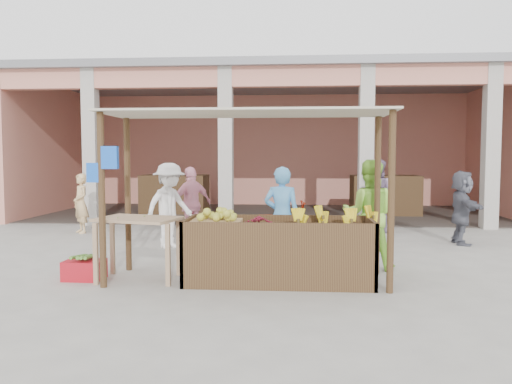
# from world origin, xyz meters

# --- Properties ---
(ground) EXTENTS (60.00, 60.00, 0.00)m
(ground) POSITION_xyz_m (0.00, 0.00, 0.00)
(ground) COLOR gray
(ground) RESTS_ON ground
(market_building) EXTENTS (14.40, 6.40, 4.20)m
(market_building) POSITION_xyz_m (0.05, 8.93, 2.70)
(market_building) COLOR tan
(market_building) RESTS_ON ground
(fruit_stall) EXTENTS (2.60, 0.95, 0.80)m
(fruit_stall) POSITION_xyz_m (0.50, 0.00, 0.40)
(fruit_stall) COLOR #503A20
(fruit_stall) RESTS_ON ground
(stall_awning) EXTENTS (4.09, 1.35, 2.39)m
(stall_awning) POSITION_xyz_m (-0.01, 0.06, 1.98)
(stall_awning) COLOR #503A20
(stall_awning) RESTS_ON ground
(banana_heap) EXTENTS (1.22, 0.66, 0.22)m
(banana_heap) POSITION_xyz_m (1.27, 0.01, 0.91)
(banana_heap) COLOR yellow
(banana_heap) RESTS_ON fruit_stall
(melon_tray) EXTENTS (0.71, 0.62, 0.19)m
(melon_tray) POSITION_xyz_m (-0.39, 0.06, 0.89)
(melon_tray) COLOR #A98357
(melon_tray) RESTS_ON fruit_stall
(berry_heap) EXTENTS (0.46, 0.37, 0.15)m
(berry_heap) POSITION_xyz_m (0.22, -0.03, 0.87)
(berry_heap) COLOR maroon
(berry_heap) RESTS_ON fruit_stall
(side_table) EXTENTS (1.25, 0.98, 0.90)m
(side_table) POSITION_xyz_m (-1.50, -0.00, 0.75)
(side_table) COLOR #A18260
(side_table) RESTS_ON ground
(papaya_pile) EXTENTS (0.73, 0.42, 0.21)m
(papaya_pile) POSITION_xyz_m (-1.50, -0.00, 1.00)
(papaya_pile) COLOR #45912F
(papaya_pile) RESTS_ON side_table
(red_crate) EXTENTS (0.55, 0.40, 0.28)m
(red_crate) POSITION_xyz_m (-2.29, -0.05, 0.14)
(red_crate) COLOR #B1121F
(red_crate) RESTS_ON ground
(plantain_bundle) EXTENTS (0.41, 0.29, 0.08)m
(plantain_bundle) POSITION_xyz_m (-2.29, -0.05, 0.32)
(plantain_bundle) COLOR #558A32
(plantain_bundle) RESTS_ON red_crate
(produce_sacks) EXTENTS (0.90, 0.67, 0.54)m
(produce_sacks) POSITION_xyz_m (2.59, 5.46, 0.27)
(produce_sacks) COLOR maroon
(produce_sacks) RESTS_ON ground
(vendor_blue) EXTENTS (0.72, 0.59, 1.72)m
(vendor_blue) POSITION_xyz_m (0.52, 1.02, 0.86)
(vendor_blue) COLOR #52A0E1
(vendor_blue) RESTS_ON ground
(vendor_green) EXTENTS (0.95, 0.65, 1.81)m
(vendor_green) POSITION_xyz_m (1.89, 0.99, 0.90)
(vendor_green) COLOR #95D844
(vendor_green) RESTS_ON ground
(motorcycle) EXTENTS (0.80, 1.89, 0.96)m
(motorcycle) POSITION_xyz_m (0.42, 2.52, 0.48)
(motorcycle) COLOR #98200B
(motorcycle) RESTS_ON ground
(shopper_a) EXTENTS (1.16, 1.24, 1.78)m
(shopper_a) POSITION_xyz_m (-1.69, 2.54, 0.89)
(shopper_a) COLOR white
(shopper_a) RESTS_ON ground
(shopper_b) EXTENTS (1.07, 1.04, 1.66)m
(shopper_b) POSITION_xyz_m (-1.42, 3.39, 0.83)
(shopper_b) COLOR pink
(shopper_b) RESTS_ON ground
(shopper_d) EXTENTS (0.65, 1.47, 1.57)m
(shopper_d) POSITION_xyz_m (4.09, 3.35, 0.78)
(shopper_d) COLOR #535460
(shopper_d) RESTS_ON ground
(shopper_e) EXTENTS (0.66, 0.66, 1.43)m
(shopper_e) POSITION_xyz_m (-4.19, 4.23, 0.72)
(shopper_e) COLOR #DDB478
(shopper_e) RESTS_ON ground
(shopper_f) EXTENTS (1.04, 0.84, 1.87)m
(shopper_f) POSITION_xyz_m (2.66, 4.98, 0.93)
(shopper_f) COLOR slate
(shopper_f) RESTS_ON ground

